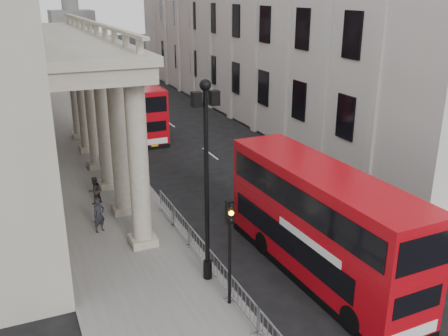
% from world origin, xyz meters
% --- Properties ---
extents(ground, '(260.00, 260.00, 0.00)m').
position_xyz_m(ground, '(0.00, 0.00, 0.00)').
color(ground, black).
rests_on(ground, ground).
extents(sidewalk_west, '(6.00, 140.00, 0.12)m').
position_xyz_m(sidewalk_west, '(-3.00, 30.00, 0.06)').
color(sidewalk_west, slate).
rests_on(sidewalk_west, ground).
extents(sidewalk_east, '(3.00, 140.00, 0.12)m').
position_xyz_m(sidewalk_east, '(13.50, 30.00, 0.06)').
color(sidewalk_east, slate).
rests_on(sidewalk_east, ground).
extents(kerb, '(0.20, 140.00, 0.14)m').
position_xyz_m(kerb, '(-0.05, 30.00, 0.07)').
color(kerb, slate).
rests_on(kerb, ground).
extents(lamp_post_south, '(1.05, 0.44, 8.32)m').
position_xyz_m(lamp_post_south, '(-0.60, 4.00, 4.91)').
color(lamp_post_south, black).
rests_on(lamp_post_south, sidewalk_west).
extents(lamp_post_mid, '(1.05, 0.44, 8.32)m').
position_xyz_m(lamp_post_mid, '(-0.60, 20.00, 4.91)').
color(lamp_post_mid, black).
rests_on(lamp_post_mid, sidewalk_west).
extents(lamp_post_north, '(1.05, 0.44, 8.32)m').
position_xyz_m(lamp_post_north, '(-0.60, 36.00, 4.91)').
color(lamp_post_north, black).
rests_on(lamp_post_north, sidewalk_west).
extents(traffic_light, '(0.28, 0.33, 4.30)m').
position_xyz_m(traffic_light, '(-0.50, 1.98, 3.11)').
color(traffic_light, black).
rests_on(traffic_light, sidewalk_west).
extents(crowd_barriers, '(0.50, 18.75, 1.10)m').
position_xyz_m(crowd_barriers, '(-0.35, 2.23, 0.67)').
color(crowd_barriers, gray).
rests_on(crowd_barriers, sidewalk_west).
extents(bus_near, '(2.97, 10.98, 4.71)m').
position_xyz_m(bus_near, '(3.91, 2.65, 2.46)').
color(bus_near, '#B00811').
rests_on(bus_near, ground).
extents(bus_far, '(2.62, 10.30, 4.43)m').
position_xyz_m(bus_far, '(2.44, 27.79, 2.32)').
color(bus_far, '#B90812').
rests_on(bus_far, ground).
extents(pedestrian_a, '(0.76, 0.65, 1.77)m').
position_xyz_m(pedestrian_a, '(-3.93, 10.13, 1.00)').
color(pedestrian_a, black).
rests_on(pedestrian_a, sidewalk_west).
extents(pedestrian_b, '(0.96, 0.90, 1.58)m').
position_xyz_m(pedestrian_b, '(-3.53, 13.75, 0.91)').
color(pedestrian_b, '#292320').
rests_on(pedestrian_b, sidewalk_west).
extents(pedestrian_c, '(0.79, 0.55, 1.52)m').
position_xyz_m(pedestrian_c, '(-1.91, 18.30, 0.88)').
color(pedestrian_c, black).
rests_on(pedestrian_c, sidewalk_west).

